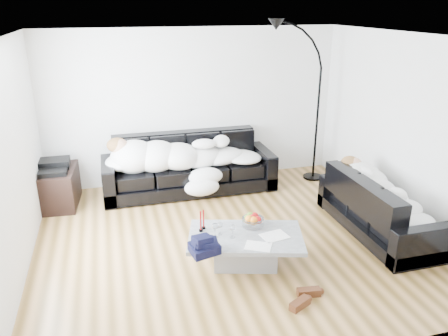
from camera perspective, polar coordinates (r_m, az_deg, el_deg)
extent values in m
plane|color=brown|center=(5.91, 0.77, -9.19)|extent=(5.00, 5.00, 0.00)
cube|color=silver|center=(7.50, -3.95, 7.98)|extent=(5.00, 0.02, 2.60)
cube|color=silver|center=(5.30, -26.11, 0.42)|extent=(0.02, 4.50, 2.60)
cube|color=silver|center=(6.51, 22.59, 4.44)|extent=(0.02, 4.50, 2.60)
plane|color=white|center=(5.14, 0.92, 16.83)|extent=(5.00, 5.00, 0.00)
cube|color=black|center=(7.24, -4.60, 0.53)|extent=(2.80, 0.97, 0.92)
cube|color=black|center=(6.28, 19.67, -4.60)|extent=(0.83, 1.94, 0.79)
ellipsoid|color=#0A493B|center=(6.58, 16.70, 0.02)|extent=(0.42, 0.38, 0.20)
cube|color=#939699|center=(5.30, 2.79, -10.60)|extent=(1.50, 1.12, 0.39)
cylinder|color=white|center=(5.37, 3.81, -6.75)|extent=(0.28, 0.28, 0.17)
cylinder|color=white|center=(5.18, -0.54, -7.89)|extent=(0.08, 0.08, 0.16)
cylinder|color=white|center=(5.12, -1.16, -8.14)|extent=(0.09, 0.09, 0.18)
cylinder|color=white|center=(5.12, 1.13, -8.25)|extent=(0.08, 0.08, 0.16)
cylinder|color=maroon|center=(5.22, -3.06, -6.99)|extent=(0.06, 0.06, 0.27)
cylinder|color=maroon|center=(5.28, -2.69, -6.73)|extent=(0.05, 0.05, 0.25)
cube|color=silver|center=(5.20, 6.61, -8.79)|extent=(0.34, 0.29, 0.01)
cube|color=silver|center=(4.99, 4.48, -10.12)|extent=(0.35, 0.32, 0.01)
cube|color=black|center=(7.20, -20.96, -2.37)|extent=(0.65, 0.90, 0.59)
cube|color=black|center=(7.07, -21.33, 0.30)|extent=(0.45, 0.35, 0.13)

